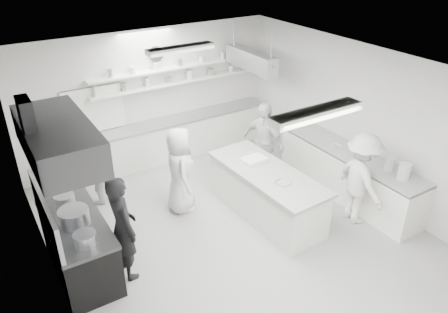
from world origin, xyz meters
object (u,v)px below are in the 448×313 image
cook_back (96,168)px  prep_island (266,194)px  cook_stove (123,228)px  back_counter (170,139)px  stove (80,248)px  right_counter (348,174)px

cook_back → prep_island: bearing=121.5°
prep_island → cook_stove: (-2.82, -0.13, 0.43)m
cook_stove → cook_back: 2.27m
back_counter → cook_stove: (-2.30, -3.22, 0.42)m
stove → back_counter: (2.90, 2.80, 0.01)m
back_counter → prep_island: 3.14m
stove → cook_back: size_ratio=1.18×
prep_island → stove: bearing=172.3°
cook_back → stove: bearing=46.2°
stove → cook_back: cook_back is taller
prep_island → cook_back: bearing=137.5°
right_counter → cook_back: (-4.40, 2.43, 0.29)m
stove → prep_island: size_ratio=0.74×
prep_island → cook_back: cook_back is taller
back_counter → prep_island: size_ratio=2.06×
stove → cook_stove: 0.85m
back_counter → prep_island: bearing=-80.5°
stove → right_counter: (5.25, -0.60, 0.02)m
back_counter → prep_island: back_counter is taller
back_counter → cook_back: cook_back is taller
right_counter → prep_island: right_counter is taller
cook_back → back_counter: bearing=-173.5°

